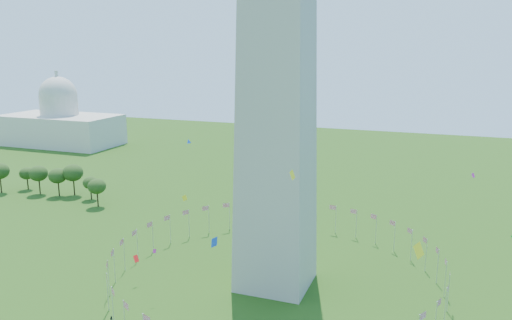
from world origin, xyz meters
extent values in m
cylinder|color=silver|center=(40.00, 50.00, 4.50)|extent=(0.24, 0.24, 9.00)
cylinder|color=silver|center=(39.39, 56.95, 4.50)|extent=(0.24, 0.24, 9.00)
cylinder|color=silver|center=(37.59, 63.68, 4.50)|extent=(0.24, 0.24, 9.00)
cylinder|color=silver|center=(34.64, 70.00, 4.50)|extent=(0.24, 0.24, 9.00)
cylinder|color=silver|center=(30.64, 75.71, 4.50)|extent=(0.24, 0.24, 9.00)
cylinder|color=silver|center=(25.71, 80.64, 4.50)|extent=(0.24, 0.24, 9.00)
cylinder|color=silver|center=(20.00, 84.64, 4.50)|extent=(0.24, 0.24, 9.00)
cylinder|color=silver|center=(13.68, 87.59, 4.50)|extent=(0.24, 0.24, 9.00)
cylinder|color=silver|center=(6.95, 89.39, 4.50)|extent=(0.24, 0.24, 9.00)
cylinder|color=silver|center=(0.00, 90.00, 4.50)|extent=(0.24, 0.24, 9.00)
cylinder|color=silver|center=(-6.95, 89.39, 4.50)|extent=(0.24, 0.24, 9.00)
cylinder|color=silver|center=(-13.68, 87.59, 4.50)|extent=(0.24, 0.24, 9.00)
cylinder|color=silver|center=(-20.00, 84.64, 4.50)|extent=(0.24, 0.24, 9.00)
cylinder|color=silver|center=(-25.71, 80.64, 4.50)|extent=(0.24, 0.24, 9.00)
cylinder|color=silver|center=(-30.64, 75.71, 4.50)|extent=(0.24, 0.24, 9.00)
cylinder|color=silver|center=(-34.64, 70.00, 4.50)|extent=(0.24, 0.24, 9.00)
cylinder|color=silver|center=(-37.59, 63.68, 4.50)|extent=(0.24, 0.24, 9.00)
cylinder|color=silver|center=(-39.39, 56.95, 4.50)|extent=(0.24, 0.24, 9.00)
cylinder|color=silver|center=(-40.00, 50.00, 4.50)|extent=(0.24, 0.24, 9.00)
cylinder|color=silver|center=(-39.39, 43.05, 4.50)|extent=(0.24, 0.24, 9.00)
cylinder|color=silver|center=(-37.59, 36.32, 4.50)|extent=(0.24, 0.24, 9.00)
cylinder|color=silver|center=(-34.64, 30.00, 4.50)|extent=(0.24, 0.24, 9.00)
cylinder|color=silver|center=(-30.64, 24.29, 4.50)|extent=(0.24, 0.24, 9.00)
cylinder|color=silver|center=(-25.71, 19.36, 4.50)|extent=(0.24, 0.24, 9.00)
cylinder|color=silver|center=(39.39, 43.05, 4.50)|extent=(0.24, 0.24, 9.00)
imported|color=#292929|center=(-26.95, 20.24, 0.79)|extent=(0.97, 0.91, 1.59)
plane|color=yellow|center=(34.13, 3.90, 31.90)|extent=(1.34, 1.98, 2.23)
plane|color=yellow|center=(-12.71, 28.03, 27.02)|extent=(0.12, 1.44, 1.44)
plane|color=blue|center=(-31.38, 65.34, 31.07)|extent=(0.81, 1.69, 1.59)
plane|color=#CC2699|center=(-23.79, 33.10, 11.67)|extent=(0.93, 0.64, 1.11)
plane|color=yellow|center=(10.49, 27.22, 34.16)|extent=(1.99, 0.66, 2.00)
plane|color=#CC2699|center=(43.26, 58.47, 29.51)|extent=(0.42, 1.21, 1.21)
plane|color=blue|center=(-7.02, 29.84, 17.44)|extent=(1.55, 1.91, 2.20)
plane|color=red|center=(-32.32, 38.04, 6.45)|extent=(1.79, 1.69, 1.75)
ellipsoid|color=#30541C|center=(-129.21, 87.07, 6.02)|extent=(7.70, 7.70, 12.03)
ellipsoid|color=#30541C|center=(-122.85, 94.67, 4.56)|extent=(5.83, 5.83, 9.11)
ellipsoid|color=#30541C|center=(-113.10, 91.07, 5.68)|extent=(7.26, 7.26, 11.35)
ellipsoid|color=#30541C|center=(-104.02, 91.62, 5.48)|extent=(7.01, 7.01, 10.95)
ellipsoid|color=#30541C|center=(-98.88, 94.41, 6.17)|extent=(7.90, 7.90, 12.35)
ellipsoid|color=#30541C|center=(-89.01, 92.21, 4.44)|extent=(5.68, 5.68, 8.88)
ellipsoid|color=#30541C|center=(-80.81, 85.62, 5.19)|extent=(6.65, 6.65, 10.38)
camera|label=1|loc=(35.43, -59.07, 57.00)|focal=35.00mm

